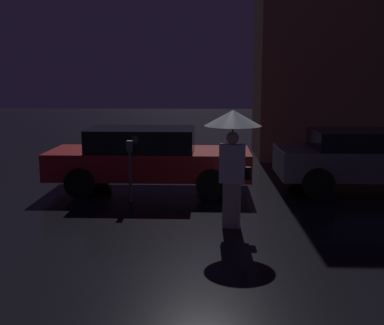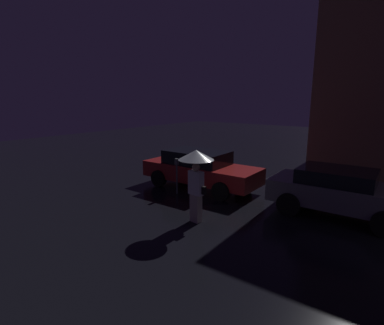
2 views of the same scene
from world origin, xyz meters
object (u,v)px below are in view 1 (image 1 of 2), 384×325
at_px(pedestrian_with_umbrella, 233,138).
at_px(parking_meter, 130,164).
at_px(parked_car_red, 148,157).
at_px(parked_car_grey, 363,158).

bearing_deg(pedestrian_with_umbrella, parking_meter, -31.01).
distance_m(pedestrian_with_umbrella, parking_meter, 2.78).
height_order(parked_car_red, parking_meter, parked_car_red).
height_order(parked_car_red, parked_car_grey, parked_car_red).
bearing_deg(parking_meter, parked_car_grey, 13.39).
distance_m(parked_car_grey, pedestrian_with_umbrella, 4.38).
relative_size(parked_car_grey, pedestrian_with_umbrella, 1.93).
height_order(parked_car_grey, pedestrian_with_umbrella, pedestrian_with_umbrella).
xyz_separation_m(parked_car_grey, pedestrian_with_umbrella, (-3.15, -2.92, 0.84)).
bearing_deg(parked_car_red, parking_meter, -101.18).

